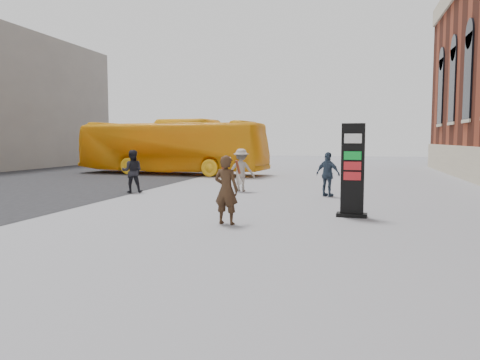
% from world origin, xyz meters
% --- Properties ---
extents(ground, '(100.00, 100.00, 0.00)m').
position_xyz_m(ground, '(0.00, 0.00, 0.00)').
color(ground, '#9E9EA3').
extents(info_pylon, '(0.86, 0.47, 2.62)m').
position_xyz_m(info_pylon, '(3.56, 1.96, 1.31)').
color(info_pylon, black).
rests_on(info_pylon, ground).
extents(woman, '(0.75, 0.70, 1.77)m').
position_xyz_m(woman, '(0.42, 0.04, 0.91)').
color(woman, '#3C291A').
rests_on(woman, ground).
extents(bus, '(12.38, 4.25, 3.38)m').
position_xyz_m(bus, '(-7.53, 16.14, 1.69)').
color(bus, '#FFB215').
rests_on(bus, road).
extents(pedestrian_a, '(1.02, 0.90, 1.74)m').
position_xyz_m(pedestrian_a, '(-5.20, 6.05, 0.87)').
color(pedestrian_a, black).
rests_on(pedestrian_a, ground).
extents(pedestrian_b, '(1.16, 0.68, 1.78)m').
position_xyz_m(pedestrian_b, '(-0.97, 7.52, 0.89)').
color(pedestrian_b, gray).
rests_on(pedestrian_b, ground).
extents(pedestrian_c, '(1.07, 0.83, 1.69)m').
position_xyz_m(pedestrian_c, '(2.65, 6.57, 0.85)').
color(pedestrian_c, '#36485D').
rests_on(pedestrian_c, ground).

